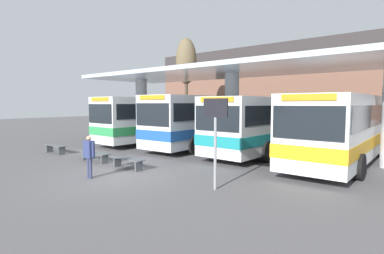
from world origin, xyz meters
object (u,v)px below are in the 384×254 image
Objects in this scene: waiting_bench_near_pillar at (95,155)px; pedestrian_waiting at (89,153)px; transit_bus_far_right_bay at (344,125)px; poplar_tree_behind_right at (186,62)px; transit_bus_right_bay at (277,121)px; transit_bus_center_bay at (207,119)px; transit_bus_left_bay at (171,117)px; waiting_bench_far_platform at (128,161)px; waiting_bench_mid_platform at (55,147)px; info_sign_platform at (215,125)px.

pedestrian_waiting reaches higher than waiting_bench_near_pillar.
transit_bus_far_right_bay reaches higher than waiting_bench_near_pillar.
poplar_tree_behind_right is (-15.66, 7.11, 5.00)m from transit_bus_far_right_bay.
poplar_tree_behind_right reaches higher than transit_bus_right_bay.
transit_bus_center_bay is at bearing -42.17° from poplar_tree_behind_right.
transit_bus_left_bay is 9.94m from waiting_bench_far_platform.
transit_bus_right_bay is 12.75m from waiting_bench_mid_platform.
pedestrian_waiting is (6.46, -1.93, 0.62)m from waiting_bench_mid_platform.
transit_bus_center_bay is (3.89, -0.70, 0.02)m from transit_bus_left_bay.
transit_bus_left_bay is 12.03m from transit_bus_far_right_bay.
waiting_bench_far_platform is (2.43, 0.00, -0.00)m from waiting_bench_near_pillar.
info_sign_platform reaches higher than pedestrian_waiting.
transit_bus_left_bay is 3.95m from transit_bus_center_bay.
waiting_bench_near_pillar is at bearing -65.78° from poplar_tree_behind_right.
poplar_tree_behind_right is (-9.13, 16.38, 5.77)m from pedestrian_waiting.
transit_bus_right_bay reaches higher than pedestrian_waiting.
transit_bus_center_bay is 9.70m from pedestrian_waiting.
pedestrian_waiting is 19.62m from poplar_tree_behind_right.
transit_bus_left_bay is at bearing 83.13° from waiting_bench_mid_platform.
poplar_tree_behind_right is (-7.56, 6.85, 4.94)m from transit_bus_center_bay.
poplar_tree_behind_right reaches higher than waiting_bench_far_platform.
waiting_bench_near_pillar is at bearing -0.00° from waiting_bench_mid_platform.
transit_bus_far_right_bay is (11.99, -0.96, -0.03)m from transit_bus_left_bay.
transit_bus_left_bay is at bearing -59.17° from poplar_tree_behind_right.
transit_bus_left_bay is at bearing 108.84° from waiting_bench_near_pillar.
waiting_bench_mid_platform is (-13.00, -7.35, -1.40)m from transit_bus_far_right_bay.
waiting_bench_far_platform is 0.19× the size of poplar_tree_behind_right.
transit_bus_left_bay is 8.49m from waiting_bench_mid_platform.
waiting_bench_far_platform is 1.11× the size of pedestrian_waiting.
transit_bus_center_bay is 9.83m from info_sign_platform.
transit_bus_right_bay is 4.17× the size of info_sign_platform.
transit_bus_center_bay is at bearing 82.11° from waiting_bench_near_pillar.
info_sign_platform is (7.05, -0.18, 1.74)m from waiting_bench_near_pillar.
transit_bus_center_bay reaches higher than waiting_bench_far_platform.
transit_bus_center_bay reaches higher than transit_bus_far_right_bay.
waiting_bench_mid_platform is at bearing 55.42° from transit_bus_center_bay.
transit_bus_center_bay reaches higher than pedestrian_waiting.
transit_bus_center_bay is at bearing 57.26° from waiting_bench_mid_platform.
transit_bus_center_bay is at bearing 100.22° from waiting_bench_far_platform.
transit_bus_right_bay is at bearing 101.34° from info_sign_platform.
waiting_bench_mid_platform is 11.03m from info_sign_platform.
transit_bus_left_bay is 1.19× the size of transit_bus_center_bay.
transit_bus_left_bay reaches higher than waiting_bench_far_platform.
transit_bus_far_right_bay is 7.83m from info_sign_platform.
waiting_bench_far_platform is at bearing 74.04° from transit_bus_right_bay.
transit_bus_far_right_bay is 14.99m from waiting_bench_mid_platform.
pedestrian_waiting is at bearing 119.15° from transit_bus_left_bay.
transit_bus_center_bay is 5.32× the size of waiting_bench_near_pillar.
transit_bus_left_bay is 7.04× the size of waiting_bench_mid_platform.
transit_bus_center_bay reaches higher than info_sign_platform.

